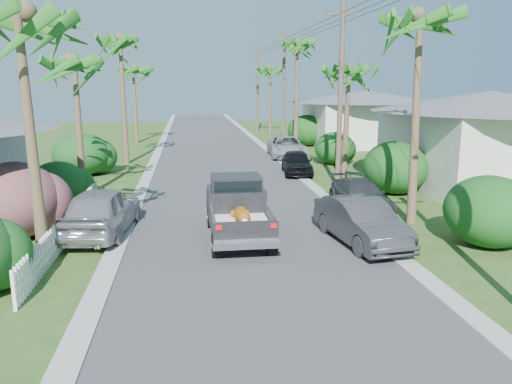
{
  "coord_description": "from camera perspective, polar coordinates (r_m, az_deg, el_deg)",
  "views": [
    {
      "loc": [
        -1.92,
        -11.34,
        5.15
      ],
      "look_at": [
        0.4,
        5.75,
        1.4
      ],
      "focal_mm": 35.0,
      "sensor_mm": 36.0,
      "label": 1
    }
  ],
  "objects": [
    {
      "name": "parked_car_rn",
      "position": [
        16.69,
        11.91,
        -3.34
      ],
      "size": [
        2.16,
        4.64,
        1.47
      ],
      "primitive_type": "imported",
      "rotation": [
        0.0,
        0.0,
        0.14
      ],
      "color": "#303135",
      "rests_on": "ground"
    },
    {
      "name": "parked_car_rd",
      "position": [
        35.82,
        3.5,
        5.16
      ],
      "size": [
        2.8,
        5.45,
        1.47
      ],
      "primitive_type": "imported",
      "rotation": [
        0.0,
        0.0,
        -0.07
      ],
      "color": "silver",
      "rests_on": "ground"
    },
    {
      "name": "shrub_r_a",
      "position": [
        17.67,
        25.16,
        -2.0
      ],
      "size": [
        2.8,
        3.08,
        2.3
      ],
      "primitive_type": "ellipsoid",
      "color": "#12421B",
      "rests_on": "ground"
    },
    {
      "name": "palm_r_a",
      "position": [
        19.33,
        18.5,
        18.42
      ],
      "size": [
        4.4,
        4.4,
        8.7
      ],
      "color": "brown",
      "rests_on": "ground"
    },
    {
      "name": "picket_fence",
      "position": [
        17.94,
        -20.61,
        -3.56
      ],
      "size": [
        0.1,
        11.0,
        1.0
      ],
      "primitive_type": "cube",
      "color": "white",
      "rests_on": "ground"
    },
    {
      "name": "palm_l_a",
      "position": [
        15.07,
        -25.47,
        17.93
      ],
      "size": [
        4.4,
        4.4,
        8.2
      ],
      "color": "brown",
      "rests_on": "ground"
    },
    {
      "name": "road",
      "position": [
        36.75,
        -4.65,
        4.18
      ],
      "size": [
        8.0,
        100.0,
        0.02
      ],
      "primitive_type": "cube",
      "color": "#38383A",
      "rests_on": "ground"
    },
    {
      "name": "curb_right",
      "position": [
        37.22,
        1.99,
        4.35
      ],
      "size": [
        0.6,
        100.0,
        0.06
      ],
      "primitive_type": "cube",
      "color": "#A5A39E",
      "rests_on": "ground"
    },
    {
      "name": "palm_r_c",
      "position": [
        38.33,
        4.74,
        16.65
      ],
      "size": [
        4.4,
        4.4,
        9.4
      ],
      "color": "brown",
      "rests_on": "ground"
    },
    {
      "name": "palm_l_d",
      "position": [
        45.59,
        -13.86,
        13.54
      ],
      "size": [
        4.4,
        4.4,
        7.7
      ],
      "color": "brown",
      "rests_on": "ground"
    },
    {
      "name": "ground",
      "position": [
        12.6,
        1.76,
        -11.85
      ],
      "size": [
        120.0,
        120.0,
        0.0
      ],
      "primitive_type": "plane",
      "color": "#2F4E1D",
      "rests_on": "ground"
    },
    {
      "name": "utility_pole_c",
      "position": [
        40.06,
        3.17,
        11.45
      ],
      "size": [
        1.6,
        0.26,
        9.0
      ],
      "color": "brown",
      "rests_on": "ground"
    },
    {
      "name": "utility_pole_d",
      "position": [
        54.86,
        0.17,
        11.68
      ],
      "size": [
        1.6,
        0.26,
        9.0
      ],
      "color": "brown",
      "rests_on": "ground"
    },
    {
      "name": "shrub_l_d",
      "position": [
        30.22,
        -19.3,
        4.06
      ],
      "size": [
        3.2,
        3.52,
        2.4
      ],
      "primitive_type": "ellipsoid",
      "color": "#12421B",
      "rests_on": "ground"
    },
    {
      "name": "shrub_l_b",
      "position": [
        18.71,
        -25.84,
        -0.85
      ],
      "size": [
        3.0,
        3.3,
        2.6
      ],
      "primitive_type": "ellipsoid",
      "color": "#B61A63",
      "rests_on": "ground"
    },
    {
      "name": "pickup_truck",
      "position": [
        17.18,
        -2.18,
        -1.69
      ],
      "size": [
        1.98,
        5.12,
        2.06
      ],
      "color": "black",
      "rests_on": "ground"
    },
    {
      "name": "shrub_r_b",
      "position": [
        24.67,
        15.61,
        2.71
      ],
      "size": [
        3.0,
        3.3,
        2.5
      ],
      "primitive_type": "ellipsoid",
      "color": "#12421B",
      "rests_on": "ground"
    },
    {
      "name": "shrub_r_d",
      "position": [
        42.69,
        5.8,
        7.02
      ],
      "size": [
        3.2,
        3.52,
        2.6
      ],
      "primitive_type": "ellipsoid",
      "color": "#12421B",
      "rests_on": "ground"
    },
    {
      "name": "palm_r_d",
      "position": [
        52.05,
        1.65,
        14.0
      ],
      "size": [
        4.4,
        4.4,
        8.0
      ],
      "color": "brown",
      "rests_on": "ground"
    },
    {
      "name": "utility_pole_b",
      "position": [
        25.48,
        9.63,
        10.86
      ],
      "size": [
        1.6,
        0.26,
        9.0
      ],
      "color": "brown",
      "rests_on": "ground"
    },
    {
      "name": "parked_car_rf",
      "position": [
        29.05,
        4.68,
        3.37
      ],
      "size": [
        2.04,
        4.15,
        1.36
      ],
      "primitive_type": "imported",
      "rotation": [
        0.0,
        0.0,
        -0.11
      ],
      "color": "black",
      "rests_on": "ground"
    },
    {
      "name": "parked_car_rm",
      "position": [
        20.9,
        11.82,
        -0.49
      ],
      "size": [
        1.79,
        4.35,
        1.26
      ],
      "primitive_type": "imported",
      "rotation": [
        0.0,
        0.0,
        -0.01
      ],
      "color": "#2D2F32",
      "rests_on": "ground"
    },
    {
      "name": "shrub_r_c",
      "position": [
        32.98,
        8.98,
        4.97
      ],
      "size": [
        2.6,
        2.86,
        2.1
      ],
      "primitive_type": "ellipsoid",
      "color": "#12421B",
      "rests_on": "ground"
    },
    {
      "name": "house_right_near",
      "position": [
        27.86,
        24.83,
        5.09
      ],
      "size": [
        8.0,
        9.0,
        4.8
      ],
      "color": "silver",
      "rests_on": "ground"
    },
    {
      "name": "curb_left",
      "position": [
        36.78,
        -11.37,
        4.02
      ],
      "size": [
        0.6,
        100.0,
        0.06
      ],
      "primitive_type": "cube",
      "color": "#A5A39E",
      "rests_on": "ground"
    },
    {
      "name": "palm_r_b",
      "position": [
        27.7,
        10.51,
        13.72
      ],
      "size": [
        4.4,
        4.4,
        7.2
      ],
      "color": "brown",
      "rests_on": "ground"
    },
    {
      "name": "shrub_l_c",
      "position": [
        22.42,
        -21.71,
        0.72
      ],
      "size": [
        2.4,
        2.64,
        2.0
      ],
      "primitive_type": "ellipsoid",
      "color": "#12421B",
      "rests_on": "ground"
    },
    {
      "name": "house_right_far",
      "position": [
        44.06,
        12.23,
        8.04
      ],
      "size": [
        9.0,
        8.0,
        4.6
      ],
      "color": "silver",
      "rests_on": "ground"
    },
    {
      "name": "palm_l_b",
      "position": [
        23.87,
        -20.12,
        13.94
      ],
      "size": [
        4.4,
        4.4,
        7.4
      ],
      "color": "brown",
      "rests_on": "ground"
    },
    {
      "name": "parked_car_ln",
      "position": [
        18.12,
        -17.28,
        -2.05
      ],
      "size": [
        2.49,
        5.12,
        1.68
      ],
      "primitive_type": "imported",
      "rotation": [
        0.0,
        0.0,
        3.04
      ],
      "color": "#A5A8AC",
      "rests_on": "ground"
    },
    {
      "name": "palm_l_c",
      "position": [
        33.71,
        -15.28,
        16.55
      ],
      "size": [
        4.4,
        4.4,
        9.2
      ],
      "color": "brown",
      "rests_on": "ground"
    }
  ]
}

